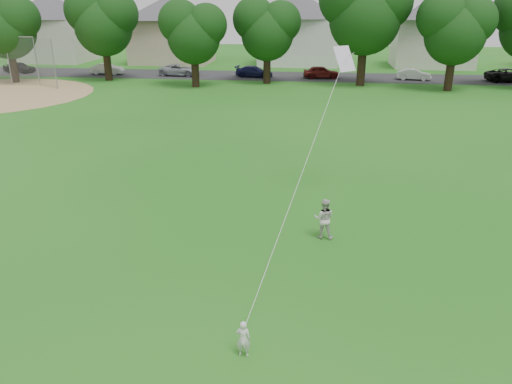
# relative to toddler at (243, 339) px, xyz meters

# --- Properties ---
(ground) EXTENTS (160.00, 160.00, 0.00)m
(ground) POSITION_rel_toddler_xyz_m (-1.12, 2.73, -0.48)
(ground) COLOR #195B14
(ground) RESTS_ON ground
(street) EXTENTS (90.00, 7.00, 0.01)m
(street) POSITION_rel_toddler_xyz_m (-1.12, 44.73, -0.47)
(street) COLOR #2D2D30
(street) RESTS_ON ground
(toddler) EXTENTS (0.36, 0.24, 0.96)m
(toddler) POSITION_rel_toddler_xyz_m (0.00, 0.00, 0.00)
(toddler) COLOR silver
(toddler) RESTS_ON ground
(older_boy) EXTENTS (0.75, 0.60, 1.46)m
(older_boy) POSITION_rel_toddler_xyz_m (1.88, 6.48, 0.25)
(older_boy) COLOR beige
(older_boy) RESTS_ON ground
(kite) EXTENTS (1.79, 5.94, 12.14)m
(kite) POSITION_rel_toddler_xyz_m (1.22, 5.40, 2.70)
(kite) COLOR white
(kite) RESTS_ON ground
(baseball_backstop) EXTENTS (10.16, 2.66, 4.46)m
(baseball_backstop) POSITION_rel_toddler_xyz_m (-27.63, 35.20, 1.75)
(baseball_backstop) COLOR gray
(baseball_backstop) RESTS_ON ground
(tree_row) EXTENTS (80.91, 9.05, 10.79)m
(tree_row) POSITION_rel_toddler_xyz_m (1.13, 38.72, 5.81)
(tree_row) COLOR black
(tree_row) RESTS_ON ground
(parked_cars) EXTENTS (63.92, 2.51, 1.29)m
(parked_cars) POSITION_rel_toddler_xyz_m (2.04, 43.73, 0.14)
(parked_cars) COLOR black
(parked_cars) RESTS_ON ground
(house_row) EXTENTS (76.75, 13.94, 10.57)m
(house_row) POSITION_rel_toddler_xyz_m (-2.25, 54.73, 4.76)
(house_row) COLOR beige
(house_row) RESTS_ON ground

